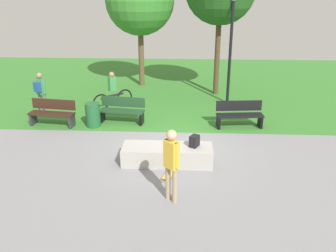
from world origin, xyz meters
TOP-DOWN VIEW (x-y plane):
  - ground_plane at (0.00, 0.00)m, footprint 28.00×28.00m
  - grass_lawn at (0.00, 7.51)m, footprint 26.60×12.97m
  - concrete_ledge at (-0.10, -1.20)m, footprint 2.49×0.85m
  - backpack_on_ledge at (0.65, -1.15)m, footprint 0.31×0.34m
  - skater_performing_trick at (0.09, -3.07)m, footprint 0.37×0.36m
  - skateboard_by_ledge at (0.02, -1.86)m, footprint 0.43×0.82m
  - park_bench_by_oak at (2.26, 1.67)m, footprint 1.64×0.63m
  - park_bench_near_lamppost at (-4.28, 1.52)m, footprint 1.65×0.68m
  - park_bench_far_left at (-1.88, 1.93)m, footprint 1.65×0.67m
  - tree_young_birch at (-1.79, 7.17)m, footprint 3.17×3.17m
  - lamp_post at (2.15, 4.43)m, footprint 0.28×0.28m
  - trash_bin at (-2.84, 1.48)m, footprint 0.51×0.51m
  - pedestrian_with_backpack at (-5.07, 2.63)m, footprint 0.42×0.43m
  - cyclist_on_bicycle at (-2.52, 3.50)m, footprint 1.40×1.26m

SIDE VIEW (x-z plane):
  - ground_plane at x=0.00m, z-range 0.00..0.00m
  - grass_lawn at x=0.00m, z-range 0.00..0.01m
  - skateboard_by_ledge at x=0.02m, z-range 0.02..0.10m
  - concrete_ledge at x=-0.10m, z-range 0.00..0.50m
  - trash_bin at x=-2.84m, z-range 0.00..0.84m
  - park_bench_by_oak at x=2.26m, z-range 0.03..0.94m
  - park_bench_near_lamppost at x=-4.28m, z-range 0.03..0.94m
  - park_bench_far_left at x=-1.88m, z-range 0.03..0.94m
  - cyclist_on_bicycle at x=-2.52m, z-range -0.13..1.39m
  - backpack_on_ledge at x=0.65m, z-range 0.50..0.82m
  - pedestrian_with_backpack at x=-5.07m, z-range 0.16..1.78m
  - skater_performing_trick at x=0.09m, z-range 0.15..1.91m
  - lamp_post at x=2.15m, z-range 0.46..4.81m
  - tree_young_birch at x=-1.79m, z-range 1.19..6.76m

